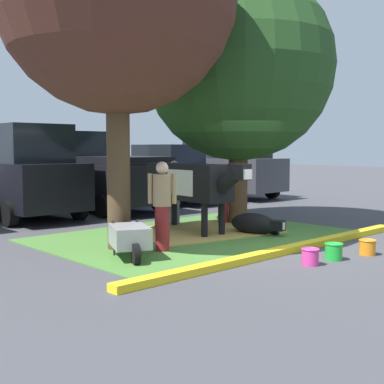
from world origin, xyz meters
name	(u,v)px	position (x,y,z in m)	size (l,w,h in m)	color
ground_plane	(260,246)	(0.00, 0.00, 0.00)	(80.00, 80.00, 0.00)	#424247
grass_island	(195,236)	(-0.19, 1.65, 0.01)	(6.41, 4.54, 0.02)	#477A33
curb_yellow	(286,250)	(-0.19, -0.77, 0.06)	(7.61, 0.24, 0.12)	yellow
hay_bedding	(201,231)	(0.26, 1.94, 0.03)	(3.20, 2.40, 0.04)	tan
shade_tree_right	(239,67)	(1.83, 2.23, 3.90)	(4.65, 4.65, 6.24)	#4C3823
cow_holstein	(191,182)	(0.04, 2.03, 1.14)	(0.87, 3.14, 1.60)	black
calf_lying	(255,224)	(0.90, 0.89, 0.24)	(0.66, 1.33, 0.48)	black
person_handler	(174,191)	(0.54, 3.18, 0.86)	(0.45, 0.34, 1.60)	slate
person_visitor_near	(162,203)	(-1.76, 0.88, 0.90)	(0.40, 0.41, 1.67)	maroon
person_visitor_far	(223,192)	(1.56, 2.49, 0.80)	(0.34, 0.53, 1.51)	maroon
wheelbarrow	(130,237)	(-2.59, 0.76, 0.39)	(1.07, 1.57, 0.63)	gray
bucket_pink	(310,256)	(-0.69, -1.61, 0.15)	(0.30, 0.30, 0.28)	#EA3893
bucket_green	(334,251)	(-0.06, -1.66, 0.15)	(0.31, 0.31, 0.29)	green
bucket_orange	(367,247)	(0.74, -1.85, 0.15)	(0.31, 0.31, 0.28)	orange
suv_black	(19,171)	(-1.66, 7.11, 1.27)	(2.15, 4.62, 2.52)	black
pickup_truck_black	(97,173)	(0.98, 7.34, 1.11)	(2.25, 5.42, 2.42)	black
sedan_blue	(168,174)	(3.92, 7.40, 0.98)	(2.05, 4.41, 2.02)	navy
suv_dark_grey	(226,164)	(6.67, 7.17, 1.27)	(2.15, 4.62, 2.52)	#3D3D42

